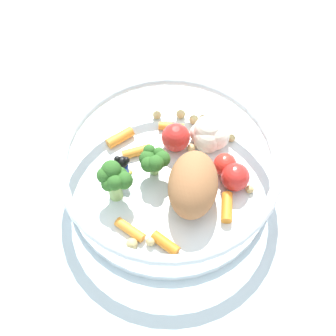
# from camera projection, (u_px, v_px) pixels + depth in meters

# --- Properties ---
(ground_plane) EXTENTS (2.40, 2.40, 0.00)m
(ground_plane) POSITION_uv_depth(u_px,v_px,m) (169.00, 186.00, 0.54)
(ground_plane) COLOR silver
(food_container) EXTENTS (0.23, 0.23, 0.06)m
(food_container) POSITION_uv_depth(u_px,v_px,m) (175.00, 167.00, 0.51)
(food_container) COLOR white
(food_container) RESTS_ON ground_plane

